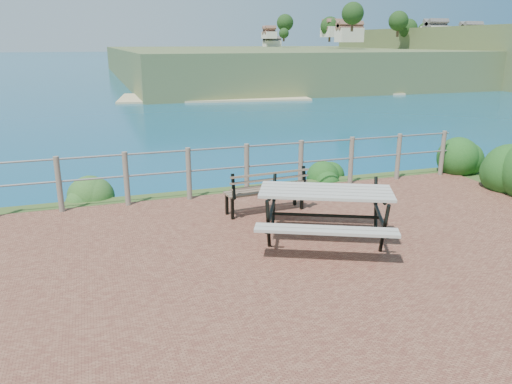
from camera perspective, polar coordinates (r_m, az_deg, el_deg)
ground at (r=7.01m, az=7.27°, el=-7.93°), size 10.00×7.00×0.12m
ocean at (r=205.75m, az=-18.33°, el=15.22°), size 1200.00×1200.00×0.00m
safety_railing at (r=9.77m, az=-1.07°, el=2.95°), size 9.40×0.10×1.00m
distant_bay at (r=272.68m, az=22.49°, el=14.69°), size 290.00×232.36×24.00m
picnic_table at (r=7.47m, az=7.89°, el=-2.08°), size 2.08×1.54×0.81m
park_bench at (r=8.71m, az=1.03°, el=0.96°), size 1.47×0.49×0.81m
shrub_right_edge at (r=12.64m, az=22.42°, el=2.19°), size 0.96×0.96×1.37m
shrub_lip_west at (r=10.24m, az=-18.36°, el=-0.60°), size 0.85×0.85×0.62m
shrub_lip_east at (r=11.36m, az=8.16°, el=1.78°), size 0.78×0.78×0.53m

